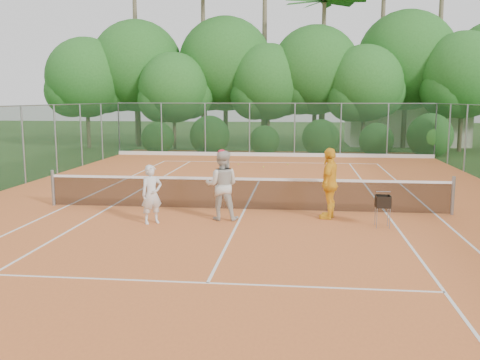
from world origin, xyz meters
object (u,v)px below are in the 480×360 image
player_center_grp (222,185)px  player_yellow (330,183)px  ball_hopper (383,202)px  player_white (152,194)px

player_center_grp → player_yellow: size_ratio=0.99×
player_center_grp → player_yellow: player_yellow is taller
ball_hopper → player_center_grp: bearing=151.3°
player_yellow → ball_hopper: player_yellow is taller
player_yellow → ball_hopper: bearing=71.6°
player_yellow → ball_hopper: 1.62m
player_center_grp → ball_hopper: bearing=-5.6°
player_white → player_center_grp: size_ratio=0.81×
player_center_grp → ball_hopper: 4.25m
player_white → player_yellow: 4.83m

